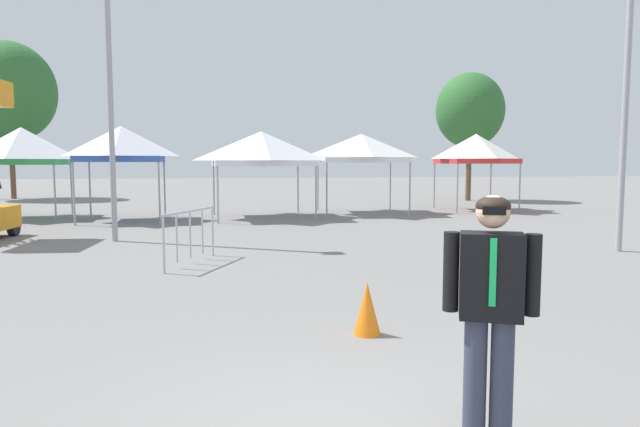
% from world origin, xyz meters
% --- Properties ---
extents(canopy_tent_behind_left, '(2.92, 2.92, 3.27)m').
position_xyz_m(canopy_tent_behind_left, '(-7.83, 18.05, 2.59)').
color(canopy_tent_behind_left, '#9E9EA3').
rests_on(canopy_tent_behind_left, ground).
extents(canopy_tent_behind_right, '(2.83, 2.83, 3.25)m').
position_xyz_m(canopy_tent_behind_right, '(-4.16, 16.49, 2.63)').
color(canopy_tent_behind_right, '#9E9EA3').
rests_on(canopy_tent_behind_right, ground).
extents(canopy_tent_right_of_center, '(3.63, 3.63, 3.13)m').
position_xyz_m(canopy_tent_right_of_center, '(0.65, 16.68, 2.50)').
color(canopy_tent_right_of_center, '#9E9EA3').
rests_on(canopy_tent_right_of_center, ground).
extents(canopy_tent_far_left, '(3.49, 3.49, 3.13)m').
position_xyz_m(canopy_tent_far_left, '(4.65, 17.72, 2.56)').
color(canopy_tent_far_left, '#9E9EA3').
rests_on(canopy_tent_far_left, ground).
extents(canopy_tent_center, '(2.85, 2.85, 3.19)m').
position_xyz_m(canopy_tent_center, '(9.70, 18.17, 2.57)').
color(canopy_tent_center, '#9E9EA3').
rests_on(canopy_tent_center, ground).
extents(person_foreground, '(0.61, 0.39, 1.78)m').
position_xyz_m(person_foreground, '(0.94, -0.08, 1.03)').
color(person_foreground, '#33384C').
rests_on(person_foreground, ground).
extents(light_pole_near_lift, '(0.36, 0.36, 8.48)m').
position_xyz_m(light_pole_near_lift, '(-3.53, 11.20, 4.80)').
color(light_pole_near_lift, '#9E9EA3').
rests_on(light_pole_near_lift, ground).
extents(light_pole_opposite_side, '(0.36, 0.36, 8.41)m').
position_xyz_m(light_pole_opposite_side, '(7.99, 7.44, 4.77)').
color(light_pole_opposite_side, '#9E9EA3').
rests_on(light_pole_opposite_side, ground).
extents(tree_behind_tents_center, '(4.96, 4.96, 8.62)m').
position_xyz_m(tree_behind_tents_center, '(-12.16, 29.91, 5.88)').
color(tree_behind_tents_center, brown).
rests_on(tree_behind_tents_center, ground).
extents(tree_behind_tents_left, '(3.53, 3.53, 6.67)m').
position_xyz_m(tree_behind_tents_left, '(12.10, 23.88, 4.71)').
color(tree_behind_tents_left, brown).
rests_on(tree_behind_tents_left, ground).
extents(crowd_barrier_by_lift, '(0.94, 1.92, 1.08)m').
position_xyz_m(crowd_barrier_by_lift, '(-1.47, 7.57, 0.75)').
color(crowd_barrier_by_lift, '#B7BABF').
rests_on(crowd_barrier_by_lift, ground).
extents(traffic_cone_lot_center, '(0.32, 0.32, 0.62)m').
position_xyz_m(traffic_cone_lot_center, '(0.77, 2.55, 0.31)').
color(traffic_cone_lot_center, orange).
rests_on(traffic_cone_lot_center, ground).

